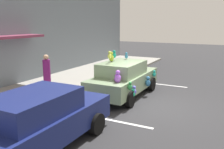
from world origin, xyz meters
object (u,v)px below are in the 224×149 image
Objects in this scene: teddy_bear_on_sidewalk at (108,71)px; pedestrian_near_shopfront at (47,74)px; plush_covered_car at (124,78)px; parked_sedan_behind at (39,121)px.

teddy_bear_on_sidewalk is 4.14m from pedestrian_near_shopfront.
plush_covered_car is at bearing -140.45° from teddy_bear_on_sidewalk.
plush_covered_car is at bearing -68.14° from pedestrian_near_shopfront.
plush_covered_car is 2.56× the size of pedestrian_near_shopfront.
plush_covered_car is 0.97× the size of parked_sedan_behind.
teddy_bear_on_sidewalk is 0.38× the size of pedestrian_near_shopfront.
parked_sedan_behind reaches higher than teddy_bear_on_sidewalk.
pedestrian_near_shopfront reaches higher than teddy_bear_on_sidewalk.
teddy_bear_on_sidewalk is at bearing 16.09° from parked_sedan_behind.
plush_covered_car is at bearing 0.75° from parked_sedan_behind.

